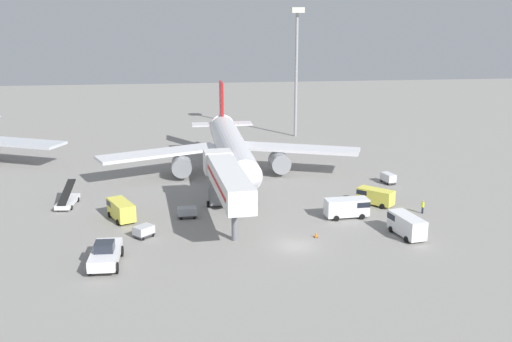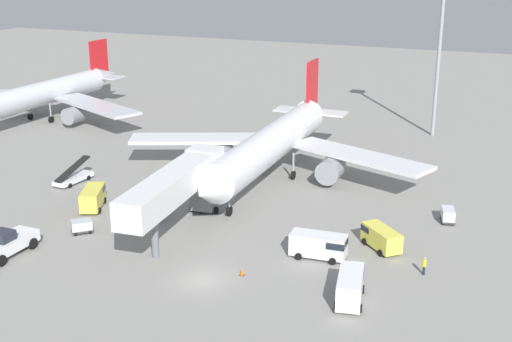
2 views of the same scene
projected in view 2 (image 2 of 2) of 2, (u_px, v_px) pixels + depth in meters
ground_plane at (204, 280)px, 60.03m from camera, size 300.00×300.00×0.00m
airplane_at_gate at (273, 144)px, 85.08m from camera, size 40.03×41.13×12.51m
jet_bridge at (179, 184)px, 67.92m from camera, size 4.68×19.27×7.19m
pushback_tug at (6, 244)px, 64.57m from camera, size 3.01×6.48×2.53m
belt_loader_truck at (73, 177)px, 84.50m from camera, size 2.38×5.68×2.82m
service_van_near_center at (350, 285)px, 56.25m from camera, size 2.94×5.50×2.40m
service_van_mid_left at (320, 245)px, 63.96m from camera, size 5.34×2.62×2.35m
service_van_mid_center at (381, 237)px, 66.02m from camera, size 4.59×4.58×2.12m
service_van_far_right at (93, 197)px, 76.27m from camera, size 3.82×5.38×2.29m
baggage_cart_rear_left at (448, 215)px, 72.48m from camera, size 1.80×2.62×1.49m
baggage_cart_outer_left at (82, 226)px, 69.80m from camera, size 2.48×2.46×1.32m
baggage_cart_rear_right at (153, 213)px, 73.19m from camera, size 2.32×1.48×1.31m
ground_crew_worker_foreground at (424, 265)px, 60.80m from camera, size 0.38×0.38×1.69m
safety_cone_alpha at (242, 272)px, 60.88m from camera, size 0.42×0.42×0.64m
airplane_background at (36, 96)px, 112.76m from camera, size 41.84×44.16×11.53m
apron_light_mast at (442, 21)px, 100.70m from camera, size 2.40×2.40×24.88m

